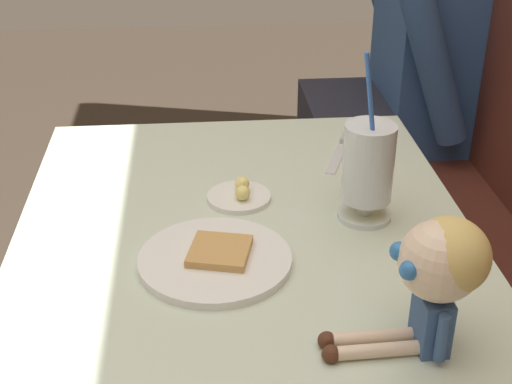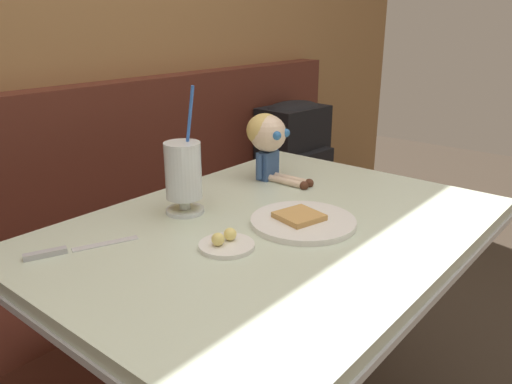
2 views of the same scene
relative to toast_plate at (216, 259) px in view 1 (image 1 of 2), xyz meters
The scene contains 7 objects.
diner_table 0.22m from the toast_plate, 124.78° to the left, with size 1.11×0.81×0.74m.
toast_plate is the anchor object (origin of this frame).
milkshake_glass 0.31m from the toast_plate, 114.59° to the left, with size 0.10×0.10×0.32m.
butter_saucer 0.22m from the toast_plate, 165.81° to the left, with size 0.12×0.12×0.04m.
butter_knife 0.54m from the toast_plate, 146.23° to the left, with size 0.23×0.10×0.01m.
seated_doll 0.38m from the toast_plate, 51.65° to the left, with size 0.12×0.22×0.20m.
diner_patron 1.27m from the toast_plate, 150.15° to the left, with size 0.55×0.48×0.81m.
Camera 1 is at (1.03, 0.11, 1.41)m, focal length 51.23 mm.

